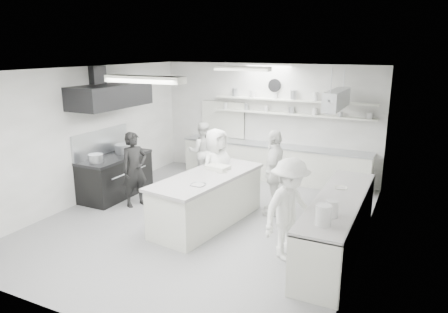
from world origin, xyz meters
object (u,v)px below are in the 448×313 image
at_px(stove, 116,177).
at_px(back_counter, 273,162).
at_px(prep_island, 208,200).
at_px(cook_back, 202,151).
at_px(right_counter, 337,227).
at_px(cook_stove, 135,169).

distance_m(stove, back_counter, 4.03).
height_order(prep_island, cook_back, cook_back).
distance_m(stove, right_counter, 5.28).
xyz_separation_m(prep_island, cook_back, (-1.46, 2.42, 0.30)).
bearing_deg(cook_stove, prep_island, -71.05).
bearing_deg(prep_island, stove, 178.12).
bearing_deg(back_counter, right_counter, -55.35).
xyz_separation_m(stove, right_counter, (5.25, -0.60, 0.02)).
xyz_separation_m(stove, cook_back, (1.24, 1.96, 0.32)).
height_order(right_counter, cook_back, cook_back).
bearing_deg(right_counter, cook_stove, 176.31).
bearing_deg(stove, prep_island, -9.69).
relative_size(back_counter, cook_back, 3.25).
bearing_deg(prep_island, back_counter, 94.22).
xyz_separation_m(right_counter, cook_back, (-4.01, 2.56, 0.30)).
relative_size(cook_stove, cook_back, 1.07).
bearing_deg(cook_back, prep_island, 89.84).
height_order(back_counter, cook_back, cook_back).
bearing_deg(right_counter, stove, 173.48).
bearing_deg(stove, cook_back, 57.73).
bearing_deg(back_counter, cook_stove, -123.80).
distance_m(prep_island, cook_stove, 1.92).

